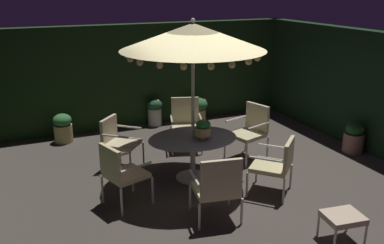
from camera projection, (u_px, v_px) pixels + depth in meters
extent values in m
cube|color=#474039|center=(210.00, 182.00, 7.22)|extent=(7.50, 7.47, 0.02)
cube|color=#1D3617|center=(145.00, 74.00, 9.97)|extent=(7.50, 0.30, 2.37)
cube|color=black|center=(377.00, 94.00, 8.21)|extent=(0.30, 7.47, 2.37)
cylinder|color=silver|center=(193.00, 177.00, 7.34)|extent=(0.59, 0.59, 0.03)
cylinder|color=silver|center=(193.00, 159.00, 7.23)|extent=(0.09, 0.09, 0.73)
ellipsoid|color=#8F909B|center=(193.00, 138.00, 7.12)|extent=(1.54, 1.24, 0.03)
cylinder|color=silver|center=(193.00, 113.00, 6.98)|extent=(0.06, 0.06, 2.37)
cone|color=beige|center=(193.00, 37.00, 6.59)|extent=(2.33, 2.33, 0.42)
sphere|color=silver|center=(193.00, 20.00, 6.51)|extent=(0.07, 0.07, 0.07)
sphere|color=#F9DB8C|center=(250.00, 51.00, 7.03)|extent=(0.10, 0.10, 0.10)
sphere|color=#F9DB8C|center=(234.00, 48.00, 7.37)|extent=(0.10, 0.10, 0.10)
sphere|color=#F9DB8C|center=(219.00, 47.00, 7.54)|extent=(0.10, 0.10, 0.10)
sphere|color=#F9DB8C|center=(199.00, 46.00, 7.65)|extent=(0.10, 0.10, 0.10)
sphere|color=#F9DB8C|center=(181.00, 46.00, 7.63)|extent=(0.10, 0.10, 0.10)
sphere|color=#F9DB8C|center=(163.00, 47.00, 7.51)|extent=(0.10, 0.10, 0.10)
sphere|color=#F9DB8C|center=(146.00, 49.00, 7.27)|extent=(0.10, 0.10, 0.10)
sphere|color=#F9DB8C|center=(134.00, 52.00, 6.99)|extent=(0.10, 0.10, 0.10)
sphere|color=#F9DB8C|center=(128.00, 56.00, 6.60)|extent=(0.10, 0.10, 0.10)
sphere|color=#F9DB8C|center=(130.00, 59.00, 6.29)|extent=(0.10, 0.10, 0.10)
sphere|color=#F9DB8C|center=(140.00, 62.00, 6.03)|extent=(0.10, 0.10, 0.10)
sphere|color=#F9DB8C|center=(160.00, 65.00, 5.81)|extent=(0.10, 0.10, 0.10)
sphere|color=#F9DB8C|center=(184.00, 67.00, 5.71)|extent=(0.10, 0.10, 0.10)
sphere|color=#F9DB8C|center=(211.00, 66.00, 5.73)|extent=(0.10, 0.10, 0.10)
sphere|color=#F9DB8C|center=(232.00, 65.00, 5.85)|extent=(0.10, 0.10, 0.10)
sphere|color=#F9DB8C|center=(249.00, 62.00, 6.07)|extent=(0.10, 0.10, 0.10)
sphere|color=#F9DB8C|center=(257.00, 58.00, 6.38)|extent=(0.10, 0.10, 0.10)
sphere|color=#F9DB8C|center=(257.00, 54.00, 6.72)|extent=(0.10, 0.10, 0.10)
cylinder|color=tan|center=(203.00, 137.00, 6.99)|extent=(0.13, 0.13, 0.08)
cylinder|color=tan|center=(203.00, 131.00, 6.96)|extent=(0.28, 0.28, 0.13)
ellipsoid|color=#287534|center=(203.00, 124.00, 6.92)|extent=(0.24, 0.24, 0.15)
sphere|color=orange|center=(203.00, 121.00, 6.90)|extent=(0.09, 0.09, 0.09)
cylinder|color=silver|center=(202.00, 144.00, 8.31)|extent=(0.04, 0.04, 0.42)
cylinder|color=silver|center=(173.00, 145.00, 8.26)|extent=(0.04, 0.04, 0.42)
cylinder|color=silver|center=(199.00, 135.00, 8.84)|extent=(0.04, 0.04, 0.42)
cylinder|color=silver|center=(171.00, 136.00, 8.78)|extent=(0.04, 0.04, 0.42)
cube|color=beige|center=(186.00, 128.00, 8.47)|extent=(0.71, 0.69, 0.07)
cube|color=beige|center=(185.00, 110.00, 8.63)|extent=(0.55, 0.23, 0.54)
cylinder|color=silver|center=(201.00, 118.00, 8.43)|extent=(0.20, 0.52, 0.04)
cylinder|color=silver|center=(171.00, 119.00, 8.38)|extent=(0.20, 0.52, 0.04)
cylinder|color=silver|center=(143.00, 153.00, 7.84)|extent=(0.04, 0.04, 0.44)
cylinder|color=silver|center=(130.00, 164.00, 7.36)|extent=(0.04, 0.04, 0.44)
cylinder|color=silver|center=(117.00, 150.00, 8.01)|extent=(0.04, 0.04, 0.44)
cylinder|color=silver|center=(102.00, 160.00, 7.53)|extent=(0.04, 0.04, 0.44)
cube|color=beige|center=(123.00, 144.00, 7.61)|extent=(0.76, 0.76, 0.07)
cube|color=beige|center=(109.00, 129.00, 7.61)|extent=(0.39, 0.42, 0.43)
cylinder|color=silver|center=(129.00, 127.00, 7.78)|extent=(0.42, 0.38, 0.04)
cylinder|color=silver|center=(115.00, 136.00, 7.29)|extent=(0.42, 0.38, 0.04)
cylinder|color=silver|center=(133.00, 179.00, 6.80)|extent=(0.04, 0.04, 0.45)
cylinder|color=silver|center=(153.00, 191.00, 6.41)|extent=(0.04, 0.04, 0.45)
cylinder|color=silver|center=(102.00, 190.00, 6.44)|extent=(0.04, 0.04, 0.45)
cylinder|color=silver|center=(122.00, 203.00, 6.06)|extent=(0.04, 0.04, 0.45)
cube|color=beige|center=(127.00, 175.00, 6.35)|extent=(0.68, 0.67, 0.07)
cube|color=beige|center=(110.00, 163.00, 6.10)|extent=(0.22, 0.51, 0.48)
cylinder|color=silver|center=(116.00, 156.00, 6.47)|extent=(0.52, 0.20, 0.04)
cylinder|color=silver|center=(136.00, 167.00, 6.09)|extent=(0.52, 0.20, 0.04)
cylinder|color=silver|center=(190.00, 198.00, 6.23)|extent=(0.04, 0.04, 0.41)
cylinder|color=silver|center=(229.00, 194.00, 6.37)|extent=(0.04, 0.04, 0.41)
cylinder|color=silver|center=(199.00, 217.00, 5.72)|extent=(0.04, 0.04, 0.41)
cylinder|color=silver|center=(242.00, 212.00, 5.86)|extent=(0.04, 0.04, 0.41)
cube|color=beige|center=(215.00, 190.00, 5.97)|extent=(0.68, 0.63, 0.07)
cube|color=beige|center=(221.00, 178.00, 5.64)|extent=(0.58, 0.16, 0.53)
cylinder|color=silver|center=(195.00, 178.00, 5.84)|extent=(0.12, 0.52, 0.04)
cylinder|color=silver|center=(236.00, 173.00, 5.97)|extent=(0.12, 0.52, 0.04)
cylinder|color=silver|center=(247.00, 185.00, 6.64)|extent=(0.04, 0.04, 0.42)
cylinder|color=silver|center=(256.00, 171.00, 7.14)|extent=(0.04, 0.04, 0.42)
cylinder|color=silver|center=(284.00, 192.00, 6.42)|extent=(0.04, 0.04, 0.42)
cylinder|color=silver|center=(291.00, 176.00, 6.93)|extent=(0.04, 0.04, 0.42)
cube|color=beige|center=(270.00, 167.00, 6.70)|extent=(0.80, 0.80, 0.07)
cube|color=beige|center=(289.00, 154.00, 6.52)|extent=(0.44, 0.42, 0.45)
cylinder|color=silver|center=(267.00, 159.00, 6.38)|extent=(0.41, 0.43, 0.04)
cylinder|color=silver|center=(275.00, 147.00, 6.88)|extent=(0.41, 0.43, 0.04)
cylinder|color=silver|center=(246.00, 156.00, 7.71)|extent=(0.04, 0.04, 0.46)
cylinder|color=silver|center=(225.00, 147.00, 8.12)|extent=(0.04, 0.04, 0.46)
cylinder|color=silver|center=(267.00, 148.00, 8.07)|extent=(0.04, 0.04, 0.46)
cylinder|color=silver|center=(246.00, 140.00, 8.48)|extent=(0.04, 0.04, 0.46)
cube|color=beige|center=(247.00, 135.00, 8.01)|extent=(0.71, 0.70, 0.07)
cube|color=beige|center=(257.00, 117.00, 8.10)|extent=(0.21, 0.54, 0.52)
cylinder|color=silver|center=(259.00, 126.00, 7.73)|extent=(0.55, 0.20, 0.04)
cylinder|color=silver|center=(236.00, 119.00, 8.14)|extent=(0.55, 0.20, 0.04)
cylinder|color=silver|center=(318.00, 225.00, 5.61)|extent=(0.03, 0.03, 0.31)
cylinder|color=silver|center=(348.00, 220.00, 5.73)|extent=(0.03, 0.03, 0.31)
cylinder|color=silver|center=(335.00, 241.00, 5.27)|extent=(0.03, 0.03, 0.31)
cylinder|color=silver|center=(366.00, 236.00, 5.38)|extent=(0.03, 0.03, 0.31)
cube|color=beige|center=(343.00, 217.00, 5.44)|extent=(0.54, 0.47, 0.08)
cylinder|color=#8D6355|center=(353.00, 143.00, 8.44)|extent=(0.41, 0.41, 0.39)
ellipsoid|color=#1E4E1F|center=(355.00, 129.00, 8.34)|extent=(0.38, 0.38, 0.26)
sphere|color=orange|center=(359.00, 128.00, 8.38)|extent=(0.07, 0.07, 0.07)
sphere|color=orange|center=(350.00, 125.00, 8.42)|extent=(0.10, 0.10, 0.10)
sphere|color=orange|center=(351.00, 126.00, 8.31)|extent=(0.07, 0.07, 0.07)
sphere|color=orange|center=(361.00, 130.00, 8.21)|extent=(0.06, 0.06, 0.06)
cylinder|color=beige|center=(155.00, 117.00, 10.05)|extent=(0.32, 0.32, 0.41)
ellipsoid|color=#234D2F|center=(154.00, 104.00, 9.96)|extent=(0.38, 0.38, 0.26)
sphere|color=#EFBE51|center=(160.00, 103.00, 10.00)|extent=(0.07, 0.07, 0.07)
sphere|color=#ECDA56|center=(156.00, 102.00, 10.03)|extent=(0.06, 0.06, 0.06)
sphere|color=yellow|center=(151.00, 101.00, 10.02)|extent=(0.08, 0.08, 0.08)
sphere|color=#E9CE4A|center=(151.00, 105.00, 9.91)|extent=(0.10, 0.10, 0.10)
sphere|color=#F3D258|center=(152.00, 104.00, 9.83)|extent=(0.08, 0.08, 0.08)
sphere|color=#F2DB56|center=(158.00, 101.00, 9.89)|extent=(0.08, 0.08, 0.08)
cylinder|color=tan|center=(198.00, 116.00, 10.26)|extent=(0.36, 0.36, 0.34)
ellipsoid|color=#2A6232|center=(198.00, 104.00, 10.17)|extent=(0.44, 0.44, 0.31)
sphere|color=#C53B38|center=(205.00, 101.00, 10.18)|extent=(0.08, 0.08, 0.08)
sphere|color=red|center=(198.00, 101.00, 10.31)|extent=(0.07, 0.07, 0.07)
sphere|color=red|center=(193.00, 101.00, 10.26)|extent=(0.06, 0.06, 0.06)
sphere|color=red|center=(195.00, 104.00, 10.09)|extent=(0.11, 0.11, 0.11)
sphere|color=#C52A44|center=(198.00, 105.00, 10.05)|extent=(0.09, 0.09, 0.09)
sphere|color=red|center=(202.00, 103.00, 10.09)|extent=(0.08, 0.08, 0.08)
cylinder|color=tan|center=(63.00, 133.00, 8.98)|extent=(0.39, 0.39, 0.38)
ellipsoid|color=#327136|center=(62.00, 120.00, 8.89)|extent=(0.39, 0.39, 0.27)
sphere|color=#EA5976|center=(67.00, 119.00, 8.91)|extent=(0.07, 0.07, 0.07)
sphere|color=#ED4978|center=(61.00, 115.00, 8.98)|extent=(0.06, 0.06, 0.06)
sphere|color=#EE5C7D|center=(55.00, 120.00, 8.90)|extent=(0.08, 0.08, 0.08)
sphere|color=#EE546E|center=(57.00, 120.00, 8.80)|extent=(0.08, 0.08, 0.08)
sphere|color=#DF5975|center=(65.00, 120.00, 8.83)|extent=(0.10, 0.10, 0.10)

